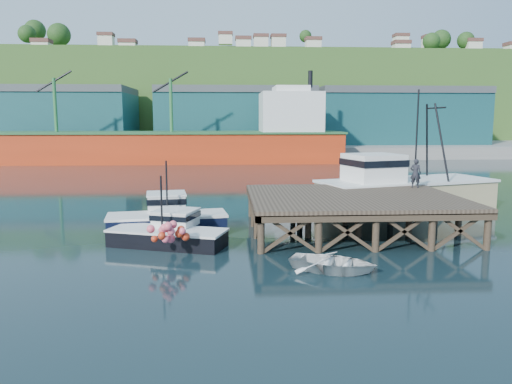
{
  "coord_description": "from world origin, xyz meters",
  "views": [
    {
      "loc": [
        -1.89,
        -28.38,
        6.53
      ],
      "look_at": [
        -0.04,
        2.0,
        2.07
      ],
      "focal_mm": 35.0,
      "sensor_mm": 36.0,
      "label": 1
    }
  ],
  "objects": [
    {
      "name": "cargo_ship",
      "position": [
        -8.46,
        48.0,
        3.31
      ],
      "size": [
        55.5,
        10.0,
        13.75
      ],
      "color": "red",
      "rests_on": "ground"
    },
    {
      "name": "trawler",
      "position": [
        10.84,
        6.52,
        1.77
      ],
      "size": [
        13.59,
        8.06,
        8.58
      ],
      "rotation": [
        0.0,
        0.0,
        0.29
      ],
      "color": "tan",
      "rests_on": "ground"
    },
    {
      "name": "warehouse_right",
      "position": [
        30.0,
        65.0,
        6.5
      ],
      "size": [
        30.0,
        16.0,
        9.0
      ],
      "primitive_type": "cube",
      "color": "#194E55",
      "rests_on": "far_quay"
    },
    {
      "name": "hillside",
      "position": [
        0.0,
        100.0,
        11.0
      ],
      "size": [
        220.0,
        50.0,
        22.0
      ],
      "primitive_type": "cube",
      "color": "#2D511E",
      "rests_on": "ground"
    },
    {
      "name": "wharf",
      "position": [
        5.5,
        -0.19,
        1.94
      ],
      "size": [
        12.0,
        10.0,
        2.62
      ],
      "color": "brown",
      "rests_on": "ground"
    },
    {
      "name": "ground",
      "position": [
        0.0,
        0.0,
        0.0
      ],
      "size": [
        300.0,
        300.0,
        0.0
      ],
      "primitive_type": "plane",
      "color": "black",
      "rests_on": "ground"
    },
    {
      "name": "dockworker",
      "position": [
        10.36,
        2.96,
        3.06
      ],
      "size": [
        0.81,
        0.69,
        1.88
      ],
      "primitive_type": "imported",
      "rotation": [
        0.0,
        0.0,
        2.71
      ],
      "color": "black",
      "rests_on": "wharf"
    },
    {
      "name": "warehouse_mid",
      "position": [
        0.0,
        65.0,
        6.5
      ],
      "size": [
        28.0,
        16.0,
        9.0
      ],
      "primitive_type": "cube",
      "color": "#194E55",
      "rests_on": "far_quay"
    },
    {
      "name": "boat_black",
      "position": [
        -4.84,
        -2.71,
        0.69
      ],
      "size": [
        6.45,
        5.35,
        3.74
      ],
      "rotation": [
        0.0,
        0.0,
        -0.32
      ],
      "color": "black",
      "rests_on": "ground"
    },
    {
      "name": "dinghy",
      "position": [
        2.7,
        -7.77,
        0.39
      ],
      "size": [
        4.57,
        4.1,
        0.78
      ],
      "primitive_type": "imported",
      "rotation": [
        0.0,
        0.0,
        1.1
      ],
      "color": "white",
      "rests_on": "ground"
    },
    {
      "name": "boat_navy",
      "position": [
        -5.33,
        0.42,
        0.85
      ],
      "size": [
        7.07,
        4.17,
        4.25
      ],
      "rotation": [
        0.0,
        0.0,
        0.14
      ],
      "color": "black",
      "rests_on": "ground"
    },
    {
      "name": "far_quay",
      "position": [
        0.0,
        70.0,
        1.0
      ],
      "size": [
        160.0,
        40.0,
        2.0
      ],
      "primitive_type": "cube",
      "color": "gray",
      "rests_on": "ground"
    },
    {
      "name": "warehouse_left",
      "position": [
        -35.0,
        65.0,
        6.5
      ],
      "size": [
        32.0,
        16.0,
        9.0
      ],
      "primitive_type": "cube",
      "color": "#194E55",
      "rests_on": "far_quay"
    }
  ]
}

